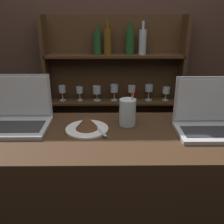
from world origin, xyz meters
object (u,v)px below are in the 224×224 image
laptop_far (209,119)px  water_glass (128,112)px  cake_plate (87,125)px  laptop_near (19,116)px

laptop_far → water_glass: bearing=168.8°
laptop_far → water_glass: size_ratio=1.65×
cake_plate → water_glass: size_ratio=1.09×
laptop_far → cake_plate: 0.59m
water_glass → laptop_near: bearing=-179.1°
water_glass → laptop_far: bearing=-11.2°
laptop_near → cake_plate: size_ratio=1.43×
laptop_far → laptop_near: bearing=175.8°
cake_plate → water_glass: water_glass is taller
cake_plate → water_glass: (0.20, 0.07, 0.04)m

